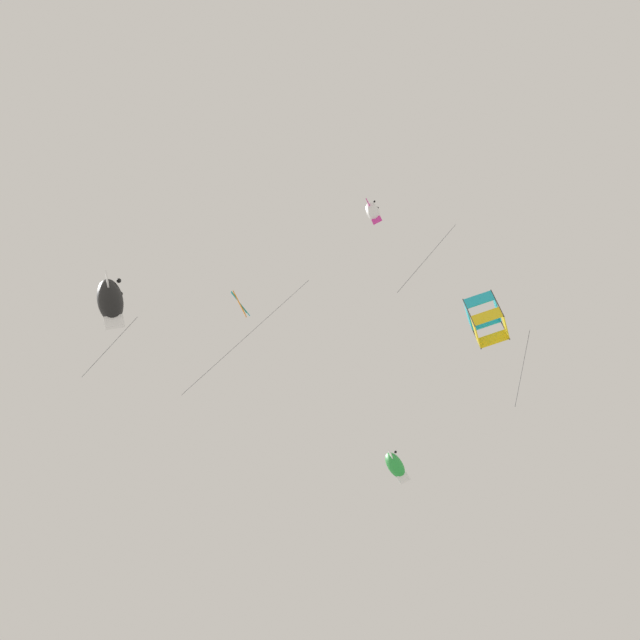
{
  "coord_description": "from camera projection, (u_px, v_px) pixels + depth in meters",
  "views": [
    {
      "loc": [
        -8.04,
        16.7,
        4.54
      ],
      "look_at": [
        4.3,
        -2.44,
        33.98
      ],
      "focal_mm": 60.16,
      "sensor_mm": 36.0,
      "label": 1
    }
  ],
  "objects": [
    {
      "name": "kite_fish_far_centre",
      "position": [
        395.0,
        465.0,
        38.13
      ],
      "size": [
        1.09,
        1.11,
        1.67
      ],
      "rotation": [
        0.35,
        0.0,
        1.86
      ],
      "color": "green"
    },
    {
      "name": "kite_diamond_highest",
      "position": [
        240.0,
        305.0,
        42.21
      ],
      "size": [
        3.58,
        3.39,
        8.77
      ],
      "rotation": [
        0.5,
        0.0,
        2.17
      ],
      "color": "orange"
    },
    {
      "name": "kite_fish_near_right",
      "position": [
        110.0,
        300.0,
        33.62
      ],
      "size": [
        1.88,
        1.53,
        5.57
      ],
      "rotation": [
        0.26,
        0.0,
        2.16
      ],
      "color": "black"
    },
    {
      "name": "kite_fish_upper_right",
      "position": [
        373.0,
        212.0,
        38.52
      ],
      "size": [
        2.79,
        3.91,
        9.4
      ],
      "rotation": [
        0.19,
        0.0,
        1.7
      ],
      "color": "white"
    },
    {
      "name": "kite_box_low_drifter",
      "position": [
        486.0,
        319.0,
        33.46
      ],
      "size": [
        1.82,
        1.62,
        6.16
      ],
      "rotation": [
        0.15,
        0.0,
        1.85
      ],
      "color": "#1EB2C6"
    }
  ]
}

